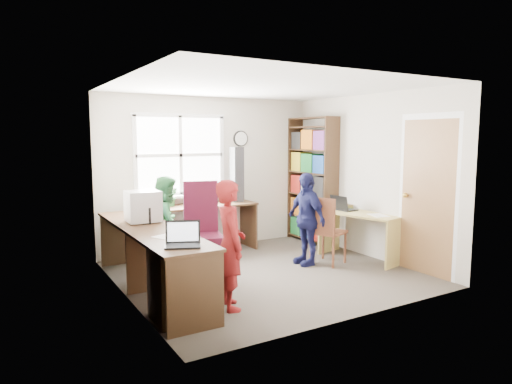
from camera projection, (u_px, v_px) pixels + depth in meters
room at (263, 180)px, 5.91m from camera, size 3.64×3.44×2.44m
l_desk at (178, 258)px, 5.01m from camera, size 2.38×2.95×0.75m
right_desk at (361, 226)px, 6.63m from camera, size 0.79×1.27×0.68m
bookshelf at (312, 183)px, 7.69m from camera, size 0.30×1.02×2.10m
swivel_chair at (203, 236)px, 5.83m from camera, size 0.69×0.69×1.21m
wooden_chair at (326, 228)px, 6.33m from camera, size 0.54×0.54×0.95m
crt_monitor at (143, 206)px, 5.51m from camera, size 0.40×0.36×0.38m
laptop_left at (183, 240)px, 4.34m from camera, size 0.41×0.38×0.23m
laptop_right at (342, 207)px, 6.83m from camera, size 0.31×0.36×0.23m
speaker_a at (146, 216)px, 5.41m from camera, size 0.12×0.12×0.20m
speaker_b at (137, 211)px, 5.84m from camera, size 0.10×0.10×0.16m
cd_tower at (237, 174)px, 7.22m from camera, size 0.19×0.17×0.87m
game_box at (340, 206)px, 7.07m from camera, size 0.29×0.29×0.06m
paper_a at (170, 237)px, 4.69m from camera, size 0.34×0.38×0.00m
paper_b at (378, 215)px, 6.39m from camera, size 0.29×0.35×0.00m
potted_plant at (172, 197)px, 6.78m from camera, size 0.16×0.14×0.28m
person_red at (230, 245)px, 4.70m from camera, size 0.43×0.55×1.35m
person_green at (168, 224)px, 6.05m from camera, size 0.73×0.77×1.27m
person_navy at (306, 219)px, 6.35m from camera, size 0.32×0.76×1.29m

